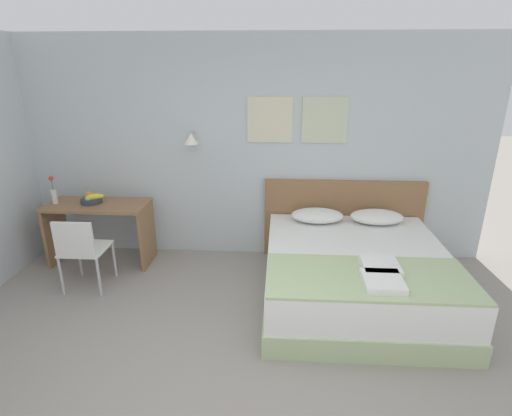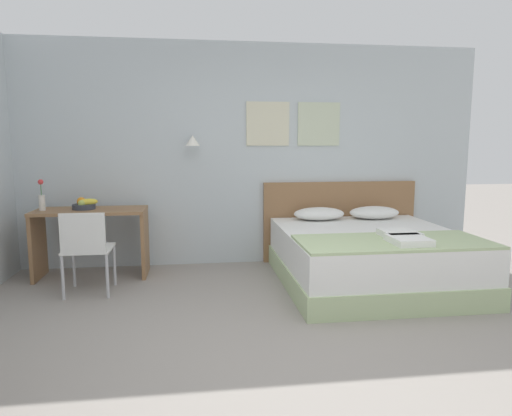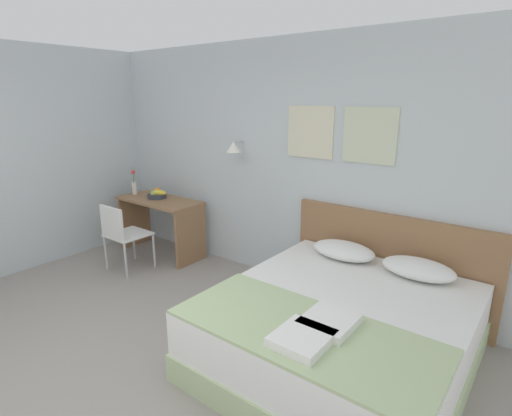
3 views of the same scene
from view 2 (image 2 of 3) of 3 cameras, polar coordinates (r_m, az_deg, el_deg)
The scene contains 13 objects.
ground_plane at distance 3.30m, azimuth 2.63°, elevation -18.46°, with size 24.00×24.00×0.00m, color gray.
wall_back at distance 5.56m, azimuth -2.12°, elevation 6.66°, with size 5.95×0.31×2.65m.
bed at distance 4.96m, azimuth 13.97°, elevation -6.05°, with size 1.82×1.96×0.56m.
headboard at distance 5.85m, azimuth 10.40°, elevation -1.61°, with size 1.94×0.06×0.99m.
pillow_left at distance 5.47m, azimuth 7.89°, elevation -0.71°, with size 0.61×0.37×0.15m.
pillow_right at distance 5.70m, azimuth 14.56°, elevation -0.55°, with size 0.61×0.37×0.15m.
throw_blanket at distance 4.39m, azimuth 16.83°, elevation -4.06°, with size 1.76×0.78×0.02m.
folded_towel_near_foot at distance 4.55m, azimuth 17.50°, elevation -3.12°, with size 0.32×0.36×0.06m.
folded_towel_mid_bed at distance 4.29m, azimuth 18.56°, elevation -3.84°, with size 0.32×0.36×0.06m.
desk at distance 5.34m, azimuth -19.87°, elevation -2.58°, with size 1.18×0.53×0.75m.
desk_chair at distance 4.69m, azimuth -20.46°, elevation -4.40°, with size 0.45×0.45×0.83m.
fruit_bowl at distance 5.33m, azimuth -20.68°, elevation 0.39°, with size 0.28×0.24×0.13m.
flower_vase at distance 5.39m, azimuth -25.22°, elevation 1.06°, with size 0.07×0.07×0.34m.
Camera 2 is at (-0.54, -2.90, 1.48)m, focal length 32.00 mm.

